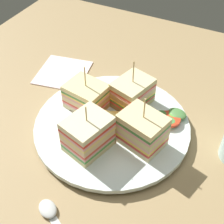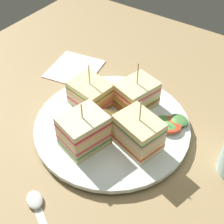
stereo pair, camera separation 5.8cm
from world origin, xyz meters
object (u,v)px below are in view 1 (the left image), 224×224
sandwich_wedge_0 (142,130)px  plate (112,126)px  sandwich_wedge_2 (87,96)px  napkin (63,72)px  sandwich_wedge_3 (88,134)px  sandwich_wedge_1 (132,93)px  chip_pile (106,118)px  spoon (53,217)px

sandwich_wedge_0 → plate: bearing=0.8°
sandwich_wedge_2 → plate: bearing=-9.1°
plate → sandwich_wedge_0: bearing=-105.3°
sandwich_wedge_0 → napkin: (12.81, 25.12, -4.59)cm
plate → napkin: size_ratio=2.54×
sandwich_wedge_3 → napkin: (17.86, 17.29, -4.69)cm
sandwich_wedge_2 → sandwich_wedge_3: size_ratio=0.99×
plate → sandwich_wedge_1: size_ratio=2.90×
chip_pile → spoon: chip_pile is taller
chip_pile → napkin: (11.26, 17.38, -2.60)cm
plate → sandwich_wedge_3: 8.01cm
sandwich_wedge_1 → sandwich_wedge_2: sandwich_wedge_1 is taller
plate → spoon: (-20.53, -0.32, -0.61)cm
plate → chip_pile: (-0.29, 1.02, 1.84)cm
sandwich_wedge_0 → chip_pile: sandwich_wedge_0 is taller
plate → chip_pile: 2.12cm
chip_pile → spoon: size_ratio=0.57×
plate → sandwich_wedge_2: 7.69cm
sandwich_wedge_0 → sandwich_wedge_3: bearing=48.9°
sandwich_wedge_0 → spoon: (-18.69, 6.40, -4.44)cm
sandwich_wedge_1 → chip_pile: sandwich_wedge_1 is taller
sandwich_wedge_1 → sandwich_wedge_3: (-13.79, 2.05, 0.53)cm
sandwich_wedge_1 → plate: bearing=8.4°
sandwich_wedge_0 → chip_pile: (1.55, 7.75, -1.99)cm
sandwich_wedge_0 → spoon: sandwich_wedge_0 is taller
napkin → sandwich_wedge_0: bearing=-117.0°
sandwich_wedge_2 → sandwich_wedge_3: same height
sandwich_wedge_2 → spoon: 24.04cm
plate → sandwich_wedge_0: (-1.84, -6.73, 3.83)cm
sandwich_wedge_2 → sandwich_wedge_3: bearing=-49.7°
chip_pile → plate: bearing=-74.1°
sandwich_wedge_2 → chip_pile: (-2.45, -5.61, -1.40)cm
sandwich_wedge_1 → napkin: 20.20cm
sandwich_wedge_0 → napkin: size_ratio=0.89×
sandwich_wedge_3 → napkin: 25.29cm
sandwich_wedge_2 → sandwich_wedge_0: bearing=-7.8°
sandwich_wedge_1 → spoon: bearing=14.9°
sandwich_wedge_1 → chip_pile: bearing=0.9°
chip_pile → sandwich_wedge_0: bearing=-101.3°
sandwich_wedge_1 → sandwich_wedge_2: 8.94cm
sandwich_wedge_0 → sandwich_wedge_1: sandwich_wedge_0 is taller
plate → sandwich_wedge_1: bearing=-7.8°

